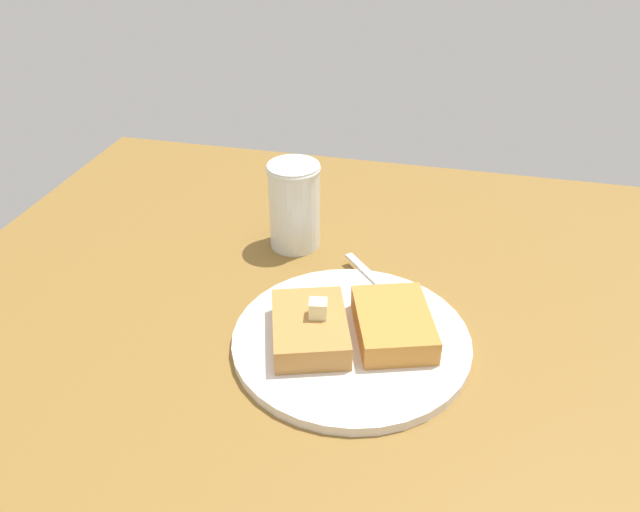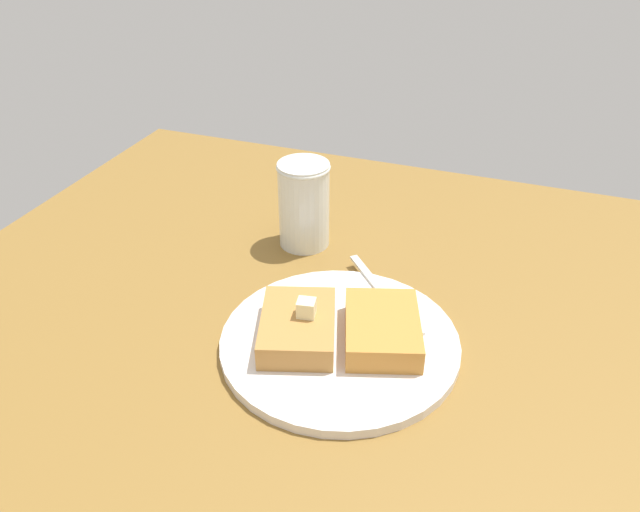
{
  "view_description": "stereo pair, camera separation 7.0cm",
  "coord_description": "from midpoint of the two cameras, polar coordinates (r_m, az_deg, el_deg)",
  "views": [
    {
      "loc": [
        5.79,
        -41.29,
        44.99
      ],
      "look_at": [
        -7.74,
        16.13,
        6.57
      ],
      "focal_mm": 35.0,
      "sensor_mm": 36.0,
      "label": 1
    },
    {
      "loc": [
        12.52,
        -39.27,
        44.99
      ],
      "look_at": [
        -7.74,
        16.13,
        6.57
      ],
      "focal_mm": 35.0,
      "sensor_mm": 36.0,
      "label": 2
    }
  ],
  "objects": [
    {
      "name": "toast_slice_middle",
      "position": [
        0.64,
        3.59,
        -6.32
      ],
      "size": [
        10.22,
        12.03,
        2.7
      ],
      "primitive_type": "cube",
      "rotation": [
        0.0,
        0.0,
        0.32
      ],
      "color": "#BD7C34",
      "rests_on": "plate"
    },
    {
      "name": "plate",
      "position": [
        0.65,
        -0.26,
        -7.78
      ],
      "size": [
        24.53,
        24.53,
        1.08
      ],
      "color": "silver",
      "rests_on": "table_surface"
    },
    {
      "name": "toast_slice_left",
      "position": [
        0.63,
        -4.15,
        -6.72
      ],
      "size": [
        10.22,
        12.03,
        2.7
      ],
      "primitive_type": "cube",
      "rotation": [
        0.0,
        0.0,
        0.32
      ],
      "color": "#AE783A",
      "rests_on": "plate"
    },
    {
      "name": "table_surface",
      "position": [
        0.6,
        0.32,
        -13.7
      ],
      "size": [
        105.58,
        105.58,
        2.07
      ],
      "primitive_type": "cube",
      "color": "brown",
      "rests_on": "ground"
    },
    {
      "name": "fork",
      "position": [
        0.7,
        3.5,
        -3.53
      ],
      "size": [
        11.68,
        12.93,
        0.36
      ],
      "color": "silver",
      "rests_on": "plate"
    },
    {
      "name": "butter_pat_primary",
      "position": [
        0.62,
        -3.43,
        -4.94
      ],
      "size": [
        2.05,
        1.9,
        1.8
      ],
      "primitive_type": "cube",
      "rotation": [
        0.0,
        0.0,
        0.17
      ],
      "color": "#EFE9B6",
      "rests_on": "toast_slice_left"
    },
    {
      "name": "syrup_jar",
      "position": [
        0.79,
        -4.92,
        4.27
      ],
      "size": [
        6.67,
        6.67,
        11.2
      ],
      "color": "#5A260F",
      "rests_on": "table_surface"
    }
  ]
}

